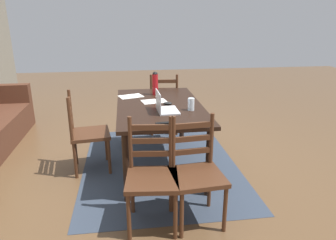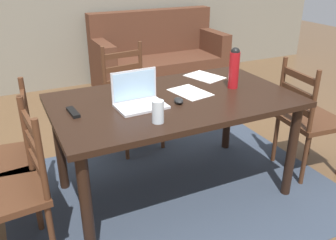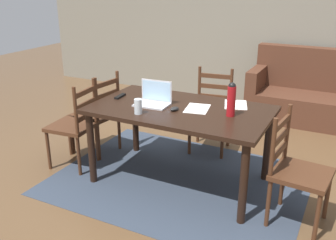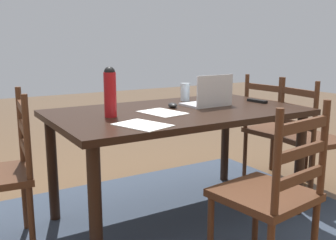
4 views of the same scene
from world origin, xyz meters
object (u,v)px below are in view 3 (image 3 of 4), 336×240
(chair_right_near, at_px, (297,172))
(couch, at_px, (316,96))
(dining_table, at_px, (180,117))
(drinking_glass, at_px, (138,106))
(water_bottle, at_px, (231,99))
(computer_mouse, at_px, (175,109))
(tv_remote, at_px, (120,96))
(chair_left_near, at_px, (75,125))
(chair_left_far, at_px, (97,114))
(chair_far_head, at_px, (211,112))
(laptop, at_px, (154,98))

(chair_right_near, bearing_deg, couch, 93.54)
(dining_table, distance_m, drinking_glass, 0.45)
(water_bottle, distance_m, computer_mouse, 0.54)
(dining_table, relative_size, tv_remote, 9.91)
(chair_left_near, distance_m, water_bottle, 1.70)
(chair_left_far, relative_size, computer_mouse, 9.50)
(dining_table, xyz_separation_m, chair_right_near, (1.13, -0.19, -0.22))
(chair_left_near, relative_size, drinking_glass, 6.89)
(dining_table, height_order, chair_right_near, chair_right_near)
(chair_left_near, bearing_deg, drinking_glass, -8.45)
(water_bottle, bearing_deg, chair_far_head, 120.04)
(water_bottle, bearing_deg, chair_right_near, -17.06)
(chair_far_head, xyz_separation_m, tv_remote, (-0.69, -0.83, 0.32))
(dining_table, relative_size, computer_mouse, 16.85)
(couch, height_order, laptop, same)
(chair_left_far, xyz_separation_m, computer_mouse, (1.12, -0.29, 0.33))
(laptop, bearing_deg, dining_table, 3.31)
(chair_left_near, distance_m, computer_mouse, 1.17)
(laptop, distance_m, computer_mouse, 0.28)
(chair_right_near, relative_size, couch, 0.53)
(dining_table, relative_size, drinking_glass, 12.22)
(chair_far_head, height_order, chair_left_near, same)
(laptop, xyz_separation_m, drinking_glass, (0.01, -0.31, 0.01))
(chair_left_far, relative_size, water_bottle, 3.10)
(laptop, bearing_deg, water_bottle, 1.46)
(chair_left_near, height_order, water_bottle, water_bottle)
(chair_right_near, height_order, chair_left_near, same)
(chair_right_near, xyz_separation_m, computer_mouse, (-1.15, 0.10, 0.33))
(laptop, height_order, water_bottle, water_bottle)
(chair_right_near, bearing_deg, drinking_glass, -174.77)
(chair_far_head, distance_m, couch, 1.85)
(computer_mouse, bearing_deg, water_bottle, 24.94)
(chair_right_near, relative_size, computer_mouse, 9.50)
(computer_mouse, bearing_deg, dining_table, 94.83)
(chair_left_far, distance_m, chair_far_head, 1.31)
(laptop, bearing_deg, couch, 63.08)
(chair_left_near, bearing_deg, tv_remote, 27.12)
(couch, relative_size, computer_mouse, 18.00)
(drinking_glass, bearing_deg, chair_right_near, 5.23)
(chair_left_near, relative_size, laptop, 2.88)
(chair_right_near, distance_m, drinking_glass, 1.46)
(dining_table, bearing_deg, couch, 68.30)
(chair_far_head, xyz_separation_m, drinking_glass, (-0.26, -1.18, 0.38))
(chair_right_near, distance_m, chair_far_head, 1.55)
(chair_far_head, relative_size, laptop, 2.88)
(chair_far_head, bearing_deg, chair_left_far, -149.23)
(chair_right_near, relative_size, laptop, 2.88)
(computer_mouse, bearing_deg, chair_left_far, 179.38)
(dining_table, relative_size, chair_left_far, 1.77)
(water_bottle, bearing_deg, computer_mouse, -168.91)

